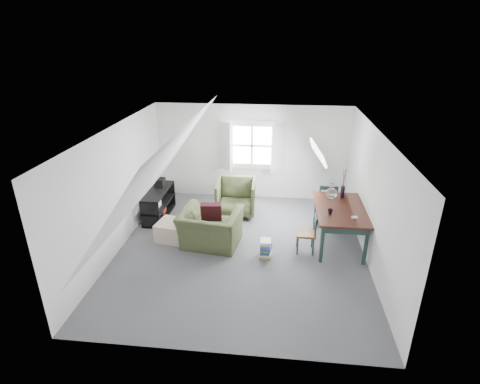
# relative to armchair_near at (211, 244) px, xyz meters

# --- Properties ---
(floor) EXTENTS (5.50, 5.50, 0.00)m
(floor) POSITION_rel_armchair_near_xyz_m (0.65, -0.12, 0.00)
(floor) COLOR #535358
(floor) RESTS_ON ground
(ceiling) EXTENTS (5.50, 5.50, 0.00)m
(ceiling) POSITION_rel_armchair_near_xyz_m (0.65, -0.12, 2.50)
(ceiling) COLOR white
(ceiling) RESTS_ON wall_back
(wall_back) EXTENTS (5.00, 0.00, 5.00)m
(wall_back) POSITION_rel_armchair_near_xyz_m (0.65, 2.63, 1.25)
(wall_back) COLOR white
(wall_back) RESTS_ON ground
(wall_front) EXTENTS (5.00, 0.00, 5.00)m
(wall_front) POSITION_rel_armchair_near_xyz_m (0.65, -2.87, 1.25)
(wall_front) COLOR white
(wall_front) RESTS_ON ground
(wall_left) EXTENTS (0.00, 5.50, 5.50)m
(wall_left) POSITION_rel_armchair_near_xyz_m (-1.85, -0.12, 1.25)
(wall_left) COLOR white
(wall_left) RESTS_ON ground
(wall_right) EXTENTS (0.00, 5.50, 5.50)m
(wall_right) POSITION_rel_armchair_near_xyz_m (3.15, -0.12, 1.25)
(wall_right) COLOR white
(wall_right) RESTS_ON ground
(slope_left) EXTENTS (3.19, 5.50, 4.48)m
(slope_left) POSITION_rel_armchair_near_xyz_m (-0.90, -0.12, 1.78)
(slope_left) COLOR white
(slope_left) RESTS_ON wall_left
(slope_right) EXTENTS (3.19, 5.50, 4.48)m
(slope_right) POSITION_rel_armchair_near_xyz_m (2.20, -0.12, 1.78)
(slope_right) COLOR white
(slope_right) RESTS_ON wall_right
(dormer_window) EXTENTS (1.71, 0.35, 1.30)m
(dormer_window) POSITION_rel_armchair_near_xyz_m (0.65, 2.55, 1.45)
(dormer_window) COLOR white
(dormer_window) RESTS_ON wall_back
(skylight) EXTENTS (0.35, 0.75, 0.47)m
(skylight) POSITION_rel_armchair_near_xyz_m (2.20, 1.18, 1.75)
(skylight) COLOR white
(skylight) RESTS_ON slope_right
(armchair_near) EXTENTS (1.33, 1.20, 0.78)m
(armchair_near) POSITION_rel_armchair_near_xyz_m (0.00, 0.00, 0.00)
(armchair_near) COLOR #3E4626
(armchair_near) RESTS_ON floor
(armchair_far) EXTENTS (0.95, 0.98, 0.86)m
(armchair_far) POSITION_rel_armchair_near_xyz_m (0.35, 1.55, 0.00)
(armchair_far) COLOR #3E4626
(armchair_far) RESTS_ON floor
(throw_pillow) EXTENTS (0.46, 0.30, 0.45)m
(throw_pillow) POSITION_rel_armchair_near_xyz_m (0.00, 0.15, 0.70)
(throw_pillow) COLOR #390F17
(throw_pillow) RESTS_ON armchair_near
(ottoman) EXTENTS (0.69, 0.69, 0.40)m
(ottoman) POSITION_rel_armchair_near_xyz_m (-0.87, 0.16, 0.20)
(ottoman) COLOR #C1A992
(ottoman) RESTS_ON floor
(dining_table) EXTENTS (1.00, 1.67, 0.83)m
(dining_table) POSITION_rel_armchair_near_xyz_m (2.66, 0.34, 0.72)
(dining_table) COLOR #34150E
(dining_table) RESTS_ON floor
(demijohn) EXTENTS (0.24, 0.24, 0.34)m
(demijohn) POSITION_rel_armchair_near_xyz_m (2.51, 0.79, 0.97)
(demijohn) COLOR silver
(demijohn) RESTS_ON dining_table
(vase_twigs) EXTENTS (0.08, 0.09, 0.65)m
(vase_twigs) POSITION_rel_armchair_near_xyz_m (2.76, 0.89, 0.98)
(vase_twigs) COLOR black
(vase_twigs) RESTS_ON dining_table
(cup) EXTENTS (0.12, 0.12, 0.10)m
(cup) POSITION_rel_armchair_near_xyz_m (2.41, 0.04, 0.83)
(cup) COLOR black
(cup) RESTS_ON dining_table
(paper_box) EXTENTS (0.12, 0.09, 0.04)m
(paper_box) POSITION_rel_armchair_near_xyz_m (2.86, -0.11, 0.85)
(paper_box) COLOR white
(paper_box) RESTS_ON dining_table
(dining_chair_far) EXTENTS (0.46, 0.46, 0.99)m
(dining_chair_far) POSITION_rel_armchair_near_xyz_m (2.50, 1.30, 0.52)
(dining_chair_far) COLOR brown
(dining_chair_far) RESTS_ON floor
(dining_chair_near) EXTENTS (0.38, 0.38, 0.81)m
(dining_chair_near) POSITION_rel_armchair_near_xyz_m (1.99, -0.04, 0.42)
(dining_chair_near) COLOR brown
(dining_chair_near) RESTS_ON floor
(media_shelf) EXTENTS (0.44, 1.33, 0.68)m
(media_shelf) POSITION_rel_armchair_near_xyz_m (-1.49, 1.15, 0.31)
(media_shelf) COLOR black
(media_shelf) RESTS_ON floor
(electronics_box) EXTENTS (0.20, 0.27, 0.21)m
(electronics_box) POSITION_rel_armchair_near_xyz_m (-1.49, 1.45, 0.77)
(electronics_box) COLOR black
(electronics_box) RESTS_ON media_shelf
(magazine_stack) EXTENTS (0.27, 0.32, 0.36)m
(magazine_stack) POSITION_rel_armchair_near_xyz_m (1.17, -0.34, 0.18)
(magazine_stack) COLOR #B29933
(magazine_stack) RESTS_ON floor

